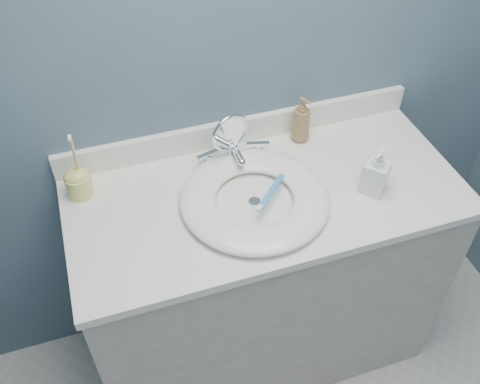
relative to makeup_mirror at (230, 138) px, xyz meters
name	(u,v)px	position (x,y,z in m)	size (l,w,h in m)	color
back_wall	(238,55)	(0.07, 0.11, 0.21)	(2.20, 0.02, 2.40)	#495E6E
vanity_cabinet	(262,280)	(0.07, -0.16, -0.56)	(1.20, 0.55, 0.85)	#BDB7AD
countertop	(266,196)	(0.07, -0.16, -0.12)	(1.22, 0.57, 0.03)	white
backsplash	(240,130)	(0.07, 0.10, -0.06)	(1.22, 0.02, 0.09)	white
basin	(255,198)	(0.02, -0.19, -0.09)	(0.45, 0.45, 0.04)	white
drain	(255,202)	(0.02, -0.19, -0.10)	(0.04, 0.04, 0.01)	silver
faucet	(234,155)	(0.02, 0.01, -0.08)	(0.25, 0.13, 0.07)	silver
makeup_mirror	(230,138)	(0.00, 0.00, 0.00)	(0.13, 0.07, 0.19)	silver
soap_bottle_amber	(301,120)	(0.26, 0.05, -0.02)	(0.06, 0.06, 0.16)	olive
soap_bottle_clear	(377,170)	(0.38, -0.25, -0.03)	(0.07, 0.07, 0.16)	silver
toothbrush_holder	(78,182)	(-0.47, 0.01, -0.05)	(0.08, 0.08, 0.22)	#DED76F
toothbrush_lying	(270,193)	(0.06, -0.21, -0.06)	(0.13, 0.13, 0.02)	#3A86CF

